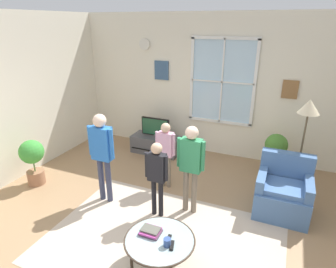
{
  "coord_description": "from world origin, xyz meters",
  "views": [
    {
      "loc": [
        1.45,
        -2.82,
        2.71
      ],
      "look_at": [
        -0.15,
        0.94,
        1.1
      ],
      "focal_mm": 30.63,
      "sensor_mm": 36.0,
      "label": 1
    }
  ],
  "objects_px": {
    "coffee_table": "(160,241)",
    "remote_near_cup": "(172,245)",
    "person_blue_shirt": "(102,148)",
    "cup": "(167,242)",
    "remote_near_books": "(168,239)",
    "floor_lamp": "(307,117)",
    "person_green_shirt": "(191,160)",
    "potted_plant_corner": "(33,158)",
    "person_pink_shirt": "(166,148)",
    "tv_stand": "(156,144)",
    "television": "(155,127)",
    "potted_plant_by_window": "(276,149)",
    "armchair": "(283,192)",
    "person_black_shirt": "(157,171)",
    "book_stack": "(151,231)"
  },
  "relations": [
    {
      "from": "tv_stand",
      "to": "person_green_shirt",
      "type": "bearing_deg",
      "value": -51.07
    },
    {
      "from": "tv_stand",
      "to": "remote_near_cup",
      "type": "bearing_deg",
      "value": -61.47
    },
    {
      "from": "person_black_shirt",
      "to": "television",
      "type": "bearing_deg",
      "value": 116.07
    },
    {
      "from": "cup",
      "to": "potted_plant_by_window",
      "type": "height_order",
      "value": "potted_plant_by_window"
    },
    {
      "from": "person_blue_shirt",
      "to": "cup",
      "type": "bearing_deg",
      "value": -32.96
    },
    {
      "from": "tv_stand",
      "to": "television",
      "type": "xyz_separation_m",
      "value": [
        0.0,
        -0.0,
        0.41
      ]
    },
    {
      "from": "person_green_shirt",
      "to": "floor_lamp",
      "type": "bearing_deg",
      "value": 38.15
    },
    {
      "from": "remote_near_books",
      "to": "floor_lamp",
      "type": "distance_m",
      "value": 2.8
    },
    {
      "from": "television",
      "to": "coffee_table",
      "type": "relative_size",
      "value": 0.77
    },
    {
      "from": "armchair",
      "to": "person_pink_shirt",
      "type": "bearing_deg",
      "value": -178.84
    },
    {
      "from": "remote_near_cup",
      "to": "person_blue_shirt",
      "type": "bearing_deg",
      "value": 148.31
    },
    {
      "from": "person_black_shirt",
      "to": "person_blue_shirt",
      "type": "distance_m",
      "value": 0.95
    },
    {
      "from": "armchair",
      "to": "potted_plant_corner",
      "type": "height_order",
      "value": "armchair"
    },
    {
      "from": "remote_near_books",
      "to": "person_black_shirt",
      "type": "distance_m",
      "value": 1.05
    },
    {
      "from": "book_stack",
      "to": "remote_near_cup",
      "type": "distance_m",
      "value": 0.32
    },
    {
      "from": "tv_stand",
      "to": "television",
      "type": "relative_size",
      "value": 1.65
    },
    {
      "from": "armchair",
      "to": "potted_plant_by_window",
      "type": "bearing_deg",
      "value": 99.67
    },
    {
      "from": "tv_stand",
      "to": "person_green_shirt",
      "type": "relative_size",
      "value": 0.75
    },
    {
      "from": "remote_near_books",
      "to": "person_pink_shirt",
      "type": "xyz_separation_m",
      "value": [
        -0.74,
        1.63,
        0.32
      ]
    },
    {
      "from": "cup",
      "to": "person_green_shirt",
      "type": "bearing_deg",
      "value": 97.13
    },
    {
      "from": "cup",
      "to": "person_blue_shirt",
      "type": "relative_size",
      "value": 0.07
    },
    {
      "from": "tv_stand",
      "to": "person_green_shirt",
      "type": "distance_m",
      "value": 2.29
    },
    {
      "from": "tv_stand",
      "to": "remote_near_cup",
      "type": "height_order",
      "value": "remote_near_cup"
    },
    {
      "from": "person_black_shirt",
      "to": "person_pink_shirt",
      "type": "distance_m",
      "value": 0.81
    },
    {
      "from": "book_stack",
      "to": "television",
      "type": "bearing_deg",
      "value": 114.34
    },
    {
      "from": "coffee_table",
      "to": "person_blue_shirt",
      "type": "relative_size",
      "value": 0.56
    },
    {
      "from": "person_pink_shirt",
      "to": "floor_lamp",
      "type": "height_order",
      "value": "floor_lamp"
    },
    {
      "from": "tv_stand",
      "to": "person_blue_shirt",
      "type": "height_order",
      "value": "person_blue_shirt"
    },
    {
      "from": "coffee_table",
      "to": "person_green_shirt",
      "type": "xyz_separation_m",
      "value": [
        -0.03,
        1.16,
        0.48
      ]
    },
    {
      "from": "book_stack",
      "to": "person_pink_shirt",
      "type": "bearing_deg",
      "value": 107.48
    },
    {
      "from": "tv_stand",
      "to": "cup",
      "type": "distance_m",
      "value": 3.31
    },
    {
      "from": "television",
      "to": "person_pink_shirt",
      "type": "distance_m",
      "value": 1.42
    },
    {
      "from": "remote_near_cup",
      "to": "floor_lamp",
      "type": "distance_m",
      "value": 2.83
    },
    {
      "from": "coffee_table",
      "to": "remote_near_cup",
      "type": "height_order",
      "value": "remote_near_cup"
    },
    {
      "from": "remote_near_cup",
      "to": "coffee_table",
      "type": "bearing_deg",
      "value": 165.12
    },
    {
      "from": "armchair",
      "to": "person_green_shirt",
      "type": "xyz_separation_m",
      "value": [
        -1.28,
        -0.54,
        0.54
      ]
    },
    {
      "from": "potted_plant_by_window",
      "to": "person_blue_shirt",
      "type": "bearing_deg",
      "value": -140.55
    },
    {
      "from": "person_green_shirt",
      "to": "floor_lamp",
      "type": "xyz_separation_m",
      "value": [
        1.46,
        1.15,
        0.5
      ]
    },
    {
      "from": "television",
      "to": "remote_near_books",
      "type": "distance_m",
      "value": 3.21
    },
    {
      "from": "remote_near_books",
      "to": "potted_plant_corner",
      "type": "relative_size",
      "value": 0.17
    },
    {
      "from": "person_black_shirt",
      "to": "person_blue_shirt",
      "type": "xyz_separation_m",
      "value": [
        -0.93,
        0.03,
        0.18
      ]
    },
    {
      "from": "armchair",
      "to": "person_blue_shirt",
      "type": "height_order",
      "value": "person_blue_shirt"
    },
    {
      "from": "television",
      "to": "person_black_shirt",
      "type": "relative_size",
      "value": 0.54
    },
    {
      "from": "television",
      "to": "potted_plant_corner",
      "type": "xyz_separation_m",
      "value": [
        -1.4,
        -2.01,
        -0.09
      ]
    },
    {
      "from": "remote_near_cup",
      "to": "floor_lamp",
      "type": "relative_size",
      "value": 0.09
    },
    {
      "from": "cup",
      "to": "person_blue_shirt",
      "type": "bearing_deg",
      "value": 147.04
    },
    {
      "from": "television",
      "to": "person_blue_shirt",
      "type": "height_order",
      "value": "person_blue_shirt"
    },
    {
      "from": "potted_plant_corner",
      "to": "floor_lamp",
      "type": "relative_size",
      "value": 0.51
    },
    {
      "from": "person_blue_shirt",
      "to": "potted_plant_corner",
      "type": "xyz_separation_m",
      "value": [
        -1.44,
        -0.06,
        -0.41
      ]
    },
    {
      "from": "person_black_shirt",
      "to": "floor_lamp",
      "type": "relative_size",
      "value": 0.72
    }
  ]
}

